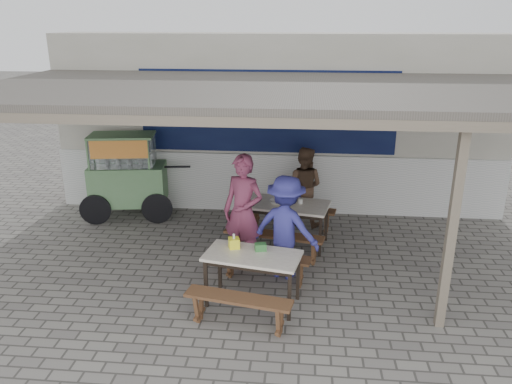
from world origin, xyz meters
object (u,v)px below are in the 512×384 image
(vendor_cart, at_px, (127,173))
(patron_right_table, at_px, (286,227))
(table_right, at_px, (253,260))
(condiment_bowl, at_px, (275,202))
(bench_left_wall, at_px, (291,212))
(bench_right_wall, at_px, (265,262))
(patron_wall_side, at_px, (304,186))
(bench_right_street, at_px, (238,305))
(patron_street_side, at_px, (243,212))
(tissue_box, at_px, (234,243))
(table_left, at_px, (283,207))
(bench_left_street, at_px, (273,239))
(donation_box, at_px, (261,247))
(condiment_jar, at_px, (300,201))

(vendor_cart, bearing_deg, patron_right_table, -42.43)
(table_right, distance_m, condiment_bowl, 2.02)
(bench_left_wall, xyz_separation_m, table_right, (-0.45, -2.65, 0.32))
(bench_right_wall, bearing_deg, patron_wall_side, 87.62)
(bench_left_wall, bearing_deg, patron_wall_side, 63.58)
(bench_right_street, height_order, patron_street_side, patron_street_side)
(table_right, distance_m, tissue_box, 0.36)
(vendor_cart, relative_size, patron_wall_side, 1.34)
(condiment_bowl, bearing_deg, table_left, 3.88)
(bench_left_street, xyz_separation_m, bench_left_wall, (0.25, 1.26, 0.00))
(bench_right_street, xyz_separation_m, patron_wall_side, (0.78, 3.54, 0.43))
(table_right, height_order, patron_wall_side, patron_wall_side)
(bench_left_wall, relative_size, patron_street_side, 0.91)
(bench_right_street, relative_size, condiment_bowl, 6.88)
(table_left, bearing_deg, bench_right_street, -88.40)
(table_right, distance_m, patron_right_table, 0.95)
(vendor_cart, bearing_deg, table_right, -55.57)
(bench_right_wall, distance_m, donation_box, 0.67)
(table_right, relative_size, tissue_box, 9.67)
(bench_left_wall, height_order, table_right, table_right)
(donation_box, bearing_deg, table_left, 83.18)
(table_right, distance_m, bench_right_wall, 0.71)
(bench_left_street, distance_m, patron_right_table, 0.75)
(patron_wall_side, bearing_deg, bench_left_street, 88.54)
(patron_wall_side, height_order, condiment_jar, patron_wall_side)
(table_left, relative_size, bench_left_wall, 1.00)
(bench_right_street, xyz_separation_m, vendor_cart, (-2.67, 3.60, 0.58))
(condiment_jar, bearing_deg, bench_left_wall, 105.68)
(bench_left_wall, xyz_separation_m, donation_box, (-0.35, -2.52, 0.46))
(table_right, height_order, bench_right_wall, table_right)
(bench_right_wall, bearing_deg, tissue_box, -121.46)
(bench_left_street, xyz_separation_m, vendor_cart, (-2.99, 1.59, 0.57))
(bench_left_wall, bearing_deg, table_left, -90.00)
(condiment_bowl, bearing_deg, bench_left_wall, 67.70)
(patron_right_table, bearing_deg, bench_right_wall, 59.05)
(patron_street_side, bearing_deg, donation_box, -47.75)
(table_left, xyz_separation_m, patron_street_side, (-0.58, -0.90, 0.24))
(table_left, relative_size, bench_right_wall, 1.18)
(patron_street_side, distance_m, patron_right_table, 0.74)
(condiment_bowl, bearing_deg, bench_right_street, -96.62)
(bench_right_wall, height_order, donation_box, donation_box)
(bench_left_street, distance_m, bench_left_wall, 1.28)
(bench_left_street, xyz_separation_m, patron_wall_side, (0.47, 1.54, 0.42))
(patron_right_table, distance_m, condiment_jar, 1.21)
(bench_right_street, xyz_separation_m, condiment_jar, (0.74, 2.65, 0.46))
(table_right, xyz_separation_m, tissue_box, (-0.28, 0.18, 0.15))
(vendor_cart, bearing_deg, patron_wall_side, -9.55)
(table_right, distance_m, bench_right_street, 0.71)
(table_left, xyz_separation_m, condiment_jar, (0.30, 0.02, 0.12))
(patron_street_side, xyz_separation_m, patron_right_table, (0.68, -0.28, -0.11))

